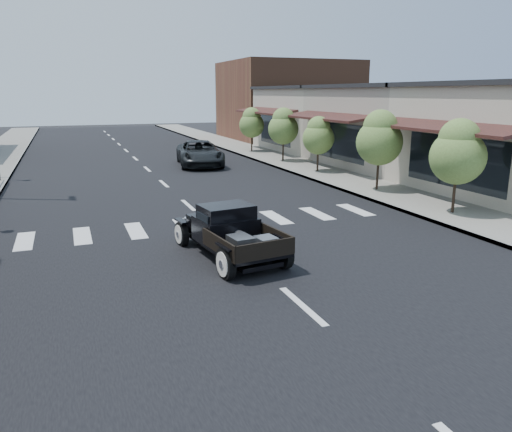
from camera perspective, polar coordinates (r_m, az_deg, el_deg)
name	(u,v)px	position (r m, az deg, el deg)	size (l,w,h in m)	color
ground	(251,261)	(12.96, -0.54, -5.22)	(120.00, 120.00, 0.00)	black
road	(153,175)	(27.15, -11.67, 4.66)	(14.00, 80.00, 0.02)	black
road_markings	(172,192)	(22.30, -9.53, 2.76)	(12.00, 60.00, 0.06)	silver
sidewalk_right	(298,165)	(29.68, 4.80, 5.80)	(3.00, 80.00, 0.15)	gray
storefront_mid	(413,127)	(31.21, 17.51, 9.63)	(10.00, 9.00, 4.50)	#A89C8D
storefront_far	(336,120)	(38.67, 9.16, 10.80)	(10.00, 9.00, 4.50)	#B9AF9D
far_building_right	(288,101)	(47.76, 3.63, 13.01)	(11.00, 10.00, 7.00)	brown
small_tree_a	(456,168)	(18.59, 21.94, 5.11)	(1.89, 1.89, 3.14)	#5B7A37
small_tree_b	(379,152)	(22.17, 13.86, 7.17)	(1.97, 1.97, 3.29)	#5B7A37
small_tree_c	(318,145)	(26.90, 7.11, 8.06)	(1.68, 1.68, 2.80)	#5B7A37
small_tree_d	(283,135)	(30.97, 3.13, 9.20)	(1.86, 1.86, 3.10)	#5B7A37
small_tree_e	(252,130)	(36.10, -0.50, 9.78)	(1.78, 1.78, 2.97)	#5B7A37
hotrod_pickup	(230,231)	(13.09, -3.04, -1.77)	(1.91, 4.10, 1.42)	black
second_car	(200,154)	(29.92, -6.45, 7.10)	(2.44, 5.29, 1.47)	black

